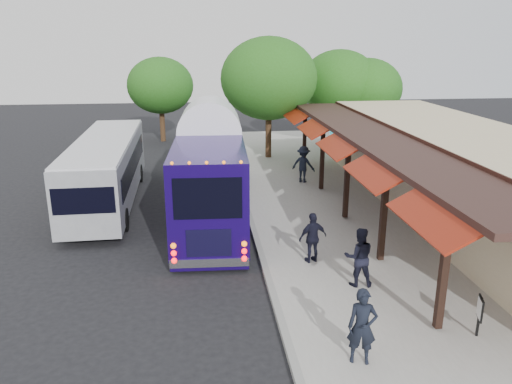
{
  "coord_description": "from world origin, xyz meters",
  "views": [
    {
      "loc": [
        -1.87,
        -14.16,
        6.98
      ],
      "look_at": [
        0.06,
        2.67,
        1.8
      ],
      "focal_mm": 35.0,
      "sensor_mm": 36.0,
      "label": 1
    }
  ],
  "objects_px": {
    "ped_a": "(362,327)",
    "sign_board": "(480,310)",
    "ped_d": "(303,164)",
    "ped_c": "(313,238)",
    "city_bus": "(107,168)",
    "ped_b": "(359,257)",
    "coach_bus": "(211,166)"
  },
  "relations": [
    {
      "from": "ped_a",
      "to": "sign_board",
      "type": "height_order",
      "value": "ped_a"
    },
    {
      "from": "ped_d",
      "to": "ped_c",
      "type": "bearing_deg",
      "value": 112.3
    },
    {
      "from": "city_bus",
      "to": "sign_board",
      "type": "distance_m",
      "value": 16.11
    },
    {
      "from": "ped_c",
      "to": "sign_board",
      "type": "bearing_deg",
      "value": 107.2
    },
    {
      "from": "city_bus",
      "to": "sign_board",
      "type": "height_order",
      "value": "city_bus"
    },
    {
      "from": "city_bus",
      "to": "ped_d",
      "type": "relative_size",
      "value": 5.93
    },
    {
      "from": "city_bus",
      "to": "ped_c",
      "type": "bearing_deg",
      "value": -46.25
    },
    {
      "from": "ped_b",
      "to": "sign_board",
      "type": "distance_m",
      "value": 3.54
    },
    {
      "from": "ped_b",
      "to": "ped_c",
      "type": "height_order",
      "value": "ped_b"
    },
    {
      "from": "coach_bus",
      "to": "sign_board",
      "type": "distance_m",
      "value": 11.87
    },
    {
      "from": "ped_a",
      "to": "ped_c",
      "type": "bearing_deg",
      "value": 103.49
    },
    {
      "from": "ped_b",
      "to": "ped_d",
      "type": "distance_m",
      "value": 10.99
    },
    {
      "from": "ped_a",
      "to": "ped_d",
      "type": "relative_size",
      "value": 0.96
    },
    {
      "from": "coach_bus",
      "to": "ped_a",
      "type": "distance_m",
      "value": 11.22
    },
    {
      "from": "ped_a",
      "to": "ped_c",
      "type": "height_order",
      "value": "ped_a"
    },
    {
      "from": "coach_bus",
      "to": "ped_b",
      "type": "distance_m",
      "value": 8.35
    },
    {
      "from": "ped_b",
      "to": "ped_d",
      "type": "relative_size",
      "value": 0.97
    },
    {
      "from": "ped_c",
      "to": "ped_b",
      "type": "bearing_deg",
      "value": 103.16
    },
    {
      "from": "ped_d",
      "to": "ped_a",
      "type": "bearing_deg",
      "value": 115.47
    },
    {
      "from": "ped_a",
      "to": "sign_board",
      "type": "distance_m",
      "value": 3.18
    },
    {
      "from": "coach_bus",
      "to": "sign_board",
      "type": "xyz_separation_m",
      "value": [
        6.06,
        -10.13,
        -1.19
      ]
    },
    {
      "from": "ped_a",
      "to": "sign_board",
      "type": "relative_size",
      "value": 1.71
    },
    {
      "from": "city_bus",
      "to": "ped_d",
      "type": "bearing_deg",
      "value": 9.24
    },
    {
      "from": "city_bus",
      "to": "ped_d",
      "type": "height_order",
      "value": "city_bus"
    },
    {
      "from": "ped_a",
      "to": "sign_board",
      "type": "xyz_separation_m",
      "value": [
        3.11,
        0.65,
        -0.18
      ]
    },
    {
      "from": "coach_bus",
      "to": "ped_c",
      "type": "relative_size",
      "value": 7.23
    },
    {
      "from": "city_bus",
      "to": "ped_b",
      "type": "distance_m",
      "value": 12.59
    },
    {
      "from": "ped_a",
      "to": "ped_d",
      "type": "xyz_separation_m",
      "value": [
        1.71,
        14.49,
        0.04
      ]
    },
    {
      "from": "ped_d",
      "to": "ped_b",
      "type": "bearing_deg",
      "value": 118.77
    },
    {
      "from": "ped_d",
      "to": "sign_board",
      "type": "distance_m",
      "value": 13.92
    },
    {
      "from": "ped_a",
      "to": "sign_board",
      "type": "bearing_deg",
      "value": 26.31
    },
    {
      "from": "city_bus",
      "to": "ped_a",
      "type": "relative_size",
      "value": 6.17
    }
  ]
}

